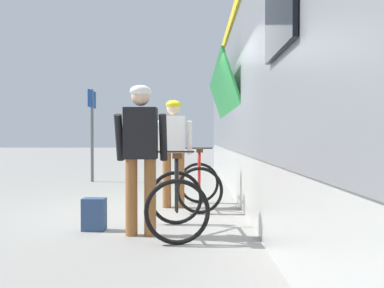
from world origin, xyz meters
TOP-DOWN VIEW (x-y plane):
  - ground_plane at (0.00, 0.00)m, footprint 80.00×80.00m
  - train_car at (2.81, 0.57)m, footprint 3.31×17.84m
  - cyclist_near_in_dark at (-0.05, -1.40)m, footprint 0.61×0.31m
  - cyclist_far_in_white at (0.24, 0.51)m, footprint 0.61×0.31m
  - bicycle_near_black at (0.37, -1.31)m, footprint 0.77×1.11m
  - bicycle_far_red at (0.66, 0.45)m, footprint 0.71×1.08m
  - backpack_on_platform at (-0.66, -1.15)m, footprint 0.29×0.19m
  - platform_sign_post at (-2.09, 4.39)m, footprint 0.08×0.70m

SIDE VIEW (x-z plane):
  - ground_plane at x=0.00m, z-range 0.00..0.00m
  - backpack_on_platform at x=-0.66m, z-range 0.00..0.40m
  - bicycle_near_black at x=0.37m, z-range -0.09..0.89m
  - bicycle_far_red at x=0.66m, z-range -0.09..0.89m
  - cyclist_near_in_dark at x=-0.05m, z-range 0.17..1.94m
  - cyclist_far_in_white at x=0.24m, z-range 0.17..1.94m
  - platform_sign_post at x=-2.09m, z-range 0.42..2.82m
  - train_car at x=2.81m, z-range 0.03..3.91m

